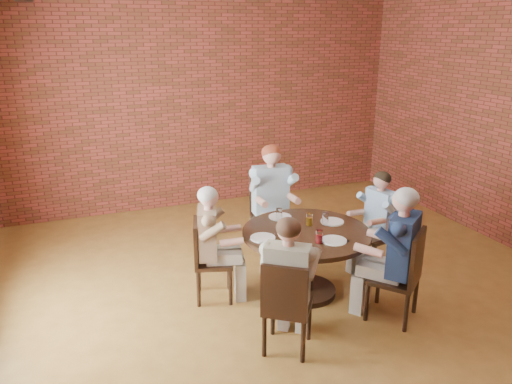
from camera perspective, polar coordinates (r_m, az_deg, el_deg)
name	(u,v)px	position (r m, az deg, el deg)	size (l,w,h in m)	color
floor	(300,301)	(5.56, 5.02, -12.27)	(7.00, 7.00, 0.00)	olive
wall_back	(205,101)	(8.14, -5.85, 10.31)	(7.00, 7.00, 0.00)	maroon
dining_table	(306,250)	(5.47, 5.72, -6.56)	(1.38, 1.38, 0.75)	black
chair_a	(380,231)	(6.21, 13.97, -4.37)	(0.45, 0.45, 0.88)	black
diner_a	(376,222)	(6.11, 13.60, -3.37)	(0.47, 0.58, 1.23)	#4885BC
chair_b	(270,211)	(6.55, 1.56, -2.18)	(0.51, 0.51, 0.99)	black
diner_b	(272,200)	(6.40, 1.85, -0.95)	(0.58, 0.72, 1.42)	#9AB5C4
chair_c	(206,257)	(5.39, -5.71, -7.38)	(0.49, 0.49, 0.90)	black
diner_c	(213,244)	(5.33, -4.93, -5.98)	(0.49, 0.60, 1.27)	brown
chair_d	(286,304)	(4.52, 3.46, -12.68)	(0.57, 0.57, 0.92)	black
diner_d	(288,285)	(4.51, 3.69, -10.54)	(0.51, 0.62, 1.30)	#BCA393
chair_e	(404,273)	(5.19, 16.51, -8.83)	(0.64, 0.64, 0.97)	black
diner_e	(396,255)	(5.13, 15.67, -6.92)	(0.56, 0.69, 1.39)	#1A2949
plate_a	(332,222)	(5.65, 8.70, -3.37)	(0.26, 0.26, 0.01)	white
plate_b	(280,217)	(5.73, 2.76, -2.84)	(0.26, 0.26, 0.01)	white
plate_c	(263,238)	(5.17, 0.78, -5.25)	(0.26, 0.26, 0.01)	white
plate_d	(334,240)	(5.17, 8.90, -5.49)	(0.26, 0.26, 0.01)	white
glass_a	(325,219)	(5.54, 7.93, -3.06)	(0.07, 0.07, 0.14)	white
glass_b	(309,219)	(5.51, 6.11, -3.11)	(0.07, 0.07, 0.14)	white
glass_c	(279,214)	(5.62, 2.66, -2.57)	(0.07, 0.07, 0.14)	white
glass_d	(291,225)	(5.32, 4.05, -3.83)	(0.07, 0.07, 0.14)	white
glass_e	(288,232)	(5.15, 3.70, -4.61)	(0.07, 0.07, 0.14)	white
glass_f	(319,237)	(5.08, 7.23, -5.08)	(0.07, 0.07, 0.14)	white
smartphone	(342,240)	(5.20, 9.77, -5.41)	(0.07, 0.14, 0.01)	black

